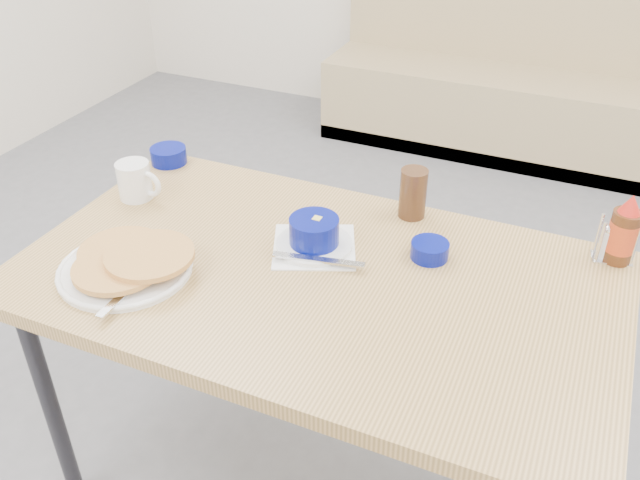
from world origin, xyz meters
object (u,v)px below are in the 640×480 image
at_px(dining_table, 316,294).
at_px(butter_bowl, 430,250).
at_px(condiment_caddy, 615,246).
at_px(coffee_mug, 136,180).
at_px(grits_setting, 314,236).
at_px(amber_tumbler, 413,193).
at_px(pancake_plate, 128,263).
at_px(booth_bench, 502,85).
at_px(syrup_bottle, 623,233).
at_px(creamer_bowl, 169,155).

xyz_separation_m(dining_table, butter_bowl, (0.23, 0.17, 0.08)).
xyz_separation_m(dining_table, condiment_caddy, (0.63, 0.34, 0.10)).
distance_m(coffee_mug, butter_bowl, 0.82).
distance_m(grits_setting, amber_tumbler, 0.30).
height_order(grits_setting, amber_tumbler, amber_tumbler).
relative_size(dining_table, grits_setting, 4.93).
xyz_separation_m(pancake_plate, coffee_mug, (-0.19, 0.30, 0.03)).
xyz_separation_m(booth_bench, grits_setting, (-0.05, -2.44, 0.45)).
bearing_deg(condiment_caddy, dining_table, -163.04).
relative_size(dining_table, syrup_bottle, 7.78).
relative_size(dining_table, pancake_plate, 4.20).
xyz_separation_m(butter_bowl, syrup_bottle, (0.41, 0.17, 0.06)).
height_order(butter_bowl, amber_tumbler, amber_tumbler).
distance_m(creamer_bowl, syrup_bottle, 1.28).
height_order(amber_tumbler, condiment_caddy, amber_tumbler).
distance_m(butter_bowl, syrup_bottle, 0.45).
bearing_deg(dining_table, coffee_mug, 168.06).
bearing_deg(amber_tumbler, coffee_mug, -163.56).
bearing_deg(dining_table, grits_setting, 115.80).
height_order(booth_bench, amber_tumbler, booth_bench).
bearing_deg(creamer_bowl, coffee_mug, -78.68).
distance_m(dining_table, butter_bowl, 0.29).
relative_size(butter_bowl, condiment_caddy, 0.83).
xyz_separation_m(dining_table, pancake_plate, (-0.41, -0.17, 0.08)).
distance_m(amber_tumbler, condiment_caddy, 0.50).
distance_m(booth_bench, condiment_caddy, 2.33).
bearing_deg(condiment_caddy, booth_bench, 94.69).
distance_m(booth_bench, pancake_plate, 2.77).
relative_size(creamer_bowl, butter_bowl, 1.17).
xyz_separation_m(grits_setting, amber_tumbler, (0.17, 0.24, 0.03)).
height_order(creamer_bowl, condiment_caddy, condiment_caddy).
distance_m(creamer_bowl, amber_tumbler, 0.77).
distance_m(pancake_plate, butter_bowl, 0.72).
bearing_deg(creamer_bowl, pancake_plate, -65.32).
relative_size(dining_table, amber_tumbler, 10.42).
height_order(pancake_plate, creamer_bowl, pancake_plate).
relative_size(creamer_bowl, syrup_bottle, 0.60).
relative_size(coffee_mug, amber_tumbler, 1.01).
xyz_separation_m(booth_bench, dining_table, (0.00, -2.53, 0.35)).
xyz_separation_m(booth_bench, coffee_mug, (-0.60, -2.41, 0.46)).
height_order(creamer_bowl, amber_tumbler, amber_tumbler).
xyz_separation_m(condiment_caddy, syrup_bottle, (0.01, 0.00, 0.04)).
bearing_deg(dining_table, creamer_bowl, 152.02).
relative_size(pancake_plate, syrup_bottle, 1.85).
height_order(pancake_plate, condiment_caddy, condiment_caddy).
bearing_deg(creamer_bowl, syrup_bottle, 0.00).
distance_m(dining_table, coffee_mug, 0.62).
height_order(grits_setting, creamer_bowl, grits_setting).
distance_m(coffee_mug, creamer_bowl, 0.22).
height_order(dining_table, condiment_caddy, condiment_caddy).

